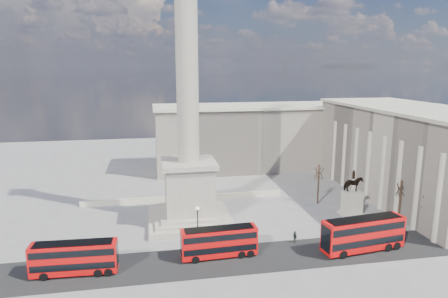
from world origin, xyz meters
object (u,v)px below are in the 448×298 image
red_bus_c (364,234)px  equestrian_statue (352,200)px  red_bus_a (75,258)px  victorian_lamp (198,224)px  red_bus_b (219,242)px  pedestrian_standing (331,226)px  pedestrian_walking (369,230)px  pedestrian_crossing (295,237)px  nelsons_column (188,149)px

red_bus_c → equestrian_statue: equestrian_statue is taller
red_bus_a → victorian_lamp: 17.09m
red_bus_b → red_bus_c: bearing=-7.7°
victorian_lamp → equestrian_statue: bearing=16.5°
pedestrian_standing → pedestrian_walking: bearing=130.1°
red_bus_c → pedestrian_crossing: 9.95m
nelsons_column → red_bus_a: nelsons_column is taller
pedestrian_walking → pedestrian_standing: pedestrian_standing is taller
nelsons_column → equestrian_statue: 30.83m
red_bus_a → red_bus_b: (19.08, 1.37, -0.02)m
nelsons_column → pedestrian_walking: size_ratio=32.43×
pedestrian_walking → pedestrian_crossing: pedestrian_crossing is taller
equestrian_statue → pedestrian_crossing: (-14.12, -9.17, -1.99)m
victorian_lamp → pedestrian_standing: victorian_lamp is taller
nelsons_column → equestrian_statue: nelsons_column is taller
red_bus_a → red_bus_c: bearing=1.8°
victorian_lamp → pedestrian_standing: (22.15, 2.50, -2.99)m
red_bus_a → pedestrian_crossing: (31.18, 3.92, -1.38)m
nelsons_column → red_bus_c: (23.70, -15.78, -10.28)m
red_bus_c → equestrian_statue: 14.62m
nelsons_column → victorian_lamp: (0.17, -10.73, -9.07)m
red_bus_b → red_bus_c: 20.94m
nelsons_column → pedestrian_standing: nelsons_column is taller
red_bus_b → red_bus_a: bearing=-178.5°
pedestrian_crossing → victorian_lamp: bearing=73.4°
red_bus_a → red_bus_c: 39.93m
red_bus_a → red_bus_b: bearing=6.6°
equestrian_statue → red_bus_a: bearing=-163.9°
red_bus_c → equestrian_statue: bearing=61.0°
red_bus_c → equestrian_statue: size_ratio=1.52×
victorian_lamp → red_bus_a: bearing=-164.5°
red_bus_b → nelsons_column: bearing=98.9°
pedestrian_standing → victorian_lamp: bearing=-20.3°
red_bus_c → pedestrian_walking: (4.05, 5.22, -1.87)m
red_bus_a → red_bus_b: 19.13m
equestrian_statue → pedestrian_standing: equestrian_statue is taller
red_bus_b → pedestrian_walking: size_ratio=7.02×
victorian_lamp → nelsons_column: bearing=90.9°
red_bus_a → red_bus_b: size_ratio=1.01×
red_bus_a → equestrian_statue: bearing=18.6°
red_bus_b → victorian_lamp: bearing=127.5°
red_bus_b → pedestrian_standing: 20.33m
red_bus_a → victorian_lamp: victorian_lamp is taller
equestrian_statue → red_bus_c: bearing=-111.6°
equestrian_statue → pedestrian_crossing: bearing=-147.0°
victorian_lamp → pedestrian_crossing: size_ratio=3.57×
red_bus_c → pedestrian_crossing: (-8.74, 4.42, -1.73)m
red_bus_b → pedestrian_crossing: bearing=9.3°
pedestrian_crossing → red_bus_c: bearing=-131.1°
red_bus_c → pedestrian_standing: red_bus_c is taller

